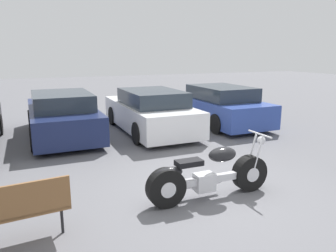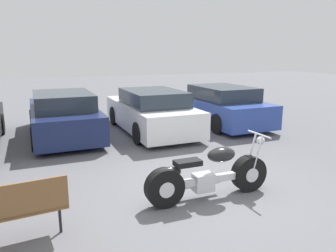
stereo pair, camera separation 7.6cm
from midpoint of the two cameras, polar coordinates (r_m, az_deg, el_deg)
The scene contains 6 objects.
ground_plane at distance 6.05m, azimuth 7.28°, elevation -11.27°, with size 60.00×60.00×0.00m, color slate.
motorcycle at distance 5.65m, azimuth 7.28°, elevation -8.58°, with size 2.29×0.62×1.05m.
parked_car_navy at distance 10.17m, azimuth -17.56°, elevation 1.78°, with size 1.86×4.44×1.33m.
parked_car_white at distance 10.30m, azimuth -2.76°, elevation 2.50°, with size 1.86×4.44×1.33m.
parked_car_blue at distance 11.61m, azimuth 9.07°, elevation 3.51°, with size 1.86×4.44×1.33m.
park_bench at distance 4.65m, azimuth -25.83°, elevation -12.80°, with size 1.50×0.53×0.89m.
Camera 2 is at (-2.78, -4.78, 2.44)m, focal length 35.00 mm.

